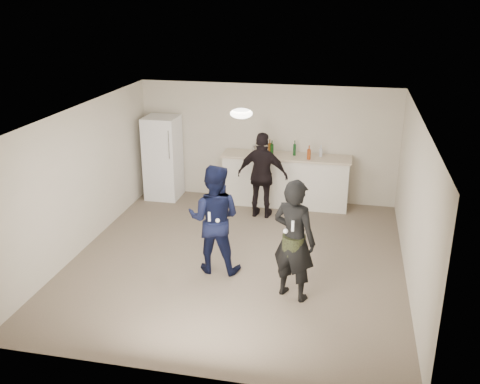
% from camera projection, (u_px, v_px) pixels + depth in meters
% --- Properties ---
extents(floor, '(6.00, 6.00, 0.00)m').
position_uv_depth(floor, '(238.00, 259.00, 9.08)').
color(floor, '#6B5B4C').
rests_on(floor, ground).
extents(ceiling, '(6.00, 6.00, 0.00)m').
position_uv_depth(ceiling, '(237.00, 114.00, 8.21)').
color(ceiling, silver).
rests_on(ceiling, wall_back).
extents(wall_back, '(6.00, 0.00, 6.00)m').
position_uv_depth(wall_back, '(267.00, 143.00, 11.40)').
color(wall_back, beige).
rests_on(wall_back, floor).
extents(wall_front, '(6.00, 0.00, 6.00)m').
position_uv_depth(wall_front, '(180.00, 282.00, 5.89)').
color(wall_front, beige).
rests_on(wall_front, floor).
extents(wall_left, '(0.00, 6.00, 6.00)m').
position_uv_depth(wall_left, '(81.00, 179.00, 9.18)').
color(wall_left, beige).
rests_on(wall_left, floor).
extents(wall_right, '(0.00, 6.00, 6.00)m').
position_uv_depth(wall_right, '(414.00, 203.00, 8.11)').
color(wall_right, beige).
rests_on(wall_right, floor).
extents(counter, '(2.60, 0.56, 1.05)m').
position_uv_depth(counter, '(286.00, 181.00, 11.26)').
color(counter, white).
rests_on(counter, floor).
extents(counter_top, '(2.68, 0.64, 0.04)m').
position_uv_depth(counter_top, '(286.00, 157.00, 11.07)').
color(counter_top, beige).
rests_on(counter_top, counter).
extents(fridge, '(0.70, 0.70, 1.80)m').
position_uv_depth(fridge, '(163.00, 158.00, 11.58)').
color(fridge, white).
rests_on(fridge, floor).
extents(fridge_handle, '(0.02, 0.02, 0.60)m').
position_uv_depth(fridge_handle, '(169.00, 145.00, 11.05)').
color(fridge_handle, '#BCBBC0').
rests_on(fridge_handle, fridge).
extents(ceiling_dome, '(0.36, 0.36, 0.16)m').
position_uv_depth(ceiling_dome, '(241.00, 113.00, 8.50)').
color(ceiling_dome, white).
rests_on(ceiling_dome, ceiling).
extents(shaker, '(0.08, 0.08, 0.17)m').
position_uv_depth(shaker, '(254.00, 149.00, 11.22)').
color(shaker, silver).
rests_on(shaker, counter_top).
extents(man, '(0.87, 0.68, 1.79)m').
position_uv_depth(man, '(214.00, 219.00, 8.46)').
color(man, '#101843').
rests_on(man, floor).
extents(woman, '(0.79, 0.67, 1.84)m').
position_uv_depth(woman, '(294.00, 240.00, 7.67)').
color(woman, black).
rests_on(woman, floor).
extents(camo_shorts, '(0.34, 0.34, 0.28)m').
position_uv_depth(camo_shorts, '(294.00, 244.00, 7.69)').
color(camo_shorts, '#2F3B1A').
rests_on(camo_shorts, woman).
extents(spectator, '(1.05, 0.50, 1.73)m').
position_uv_depth(spectator, '(263.00, 175.00, 10.56)').
color(spectator, black).
rests_on(spectator, floor).
extents(remote_man, '(0.04, 0.04, 0.15)m').
position_uv_depth(remote_man, '(209.00, 216.00, 8.15)').
color(remote_man, white).
rests_on(remote_man, man).
extents(nunchuk_man, '(0.07, 0.07, 0.07)m').
position_uv_depth(nunchuk_man, '(218.00, 221.00, 8.17)').
color(nunchuk_man, white).
rests_on(nunchuk_man, man).
extents(remote_woman, '(0.04, 0.04, 0.15)m').
position_uv_depth(remote_woman, '(293.00, 226.00, 7.32)').
color(remote_woman, silver).
rests_on(remote_woman, woman).
extents(nunchuk_woman, '(0.07, 0.07, 0.07)m').
position_uv_depth(nunchuk_woman, '(286.00, 231.00, 7.40)').
color(nunchuk_woman, white).
rests_on(nunchuk_woman, woman).
extents(bottle_cluster, '(1.12, 0.31, 0.24)m').
position_uv_depth(bottle_cluster, '(290.00, 151.00, 10.99)').
color(bottle_cluster, '#113D19').
rests_on(bottle_cluster, counter_top).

